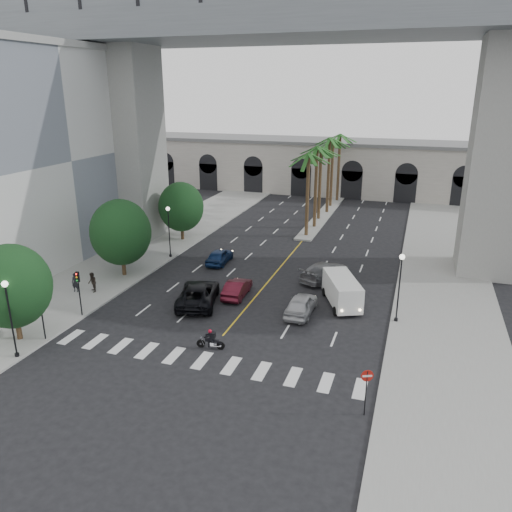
{
  "coord_description": "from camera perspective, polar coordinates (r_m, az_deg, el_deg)",
  "views": [
    {
      "loc": [
        12.12,
        -26.98,
        16.55
      ],
      "look_at": [
        1.14,
        6.0,
        4.76
      ],
      "focal_mm": 35.0,
      "sensor_mm": 36.0,
      "label": 1
    }
  ],
  "objects": [
    {
      "name": "pier_building",
      "position": [
        83.78,
        10.05,
        10.02
      ],
      "size": [
        71.0,
        10.5,
        8.5
      ],
      "color": "beige",
      "rests_on": "ground"
    },
    {
      "name": "building_left",
      "position": [
        55.58,
        -26.97,
        10.3
      ],
      "size": [
        16.5,
        32.5,
        20.6
      ],
      "color": "silver",
      "rests_on": "ground"
    },
    {
      "name": "ground",
      "position": [
        33.89,
        -5.12,
        -10.58
      ],
      "size": [
        140.0,
        140.0,
        0.0
      ],
      "primitive_type": "plane",
      "color": "black",
      "rests_on": "ground"
    },
    {
      "name": "pedestrian_a",
      "position": [
        44.68,
        -19.96,
        -2.86
      ],
      "size": [
        0.66,
        0.49,
        1.64
      ],
      "primitive_type": "imported",
      "rotation": [
        0.0,
        0.0,
        0.17
      ],
      "color": "black",
      "rests_on": "sidewalk_left"
    },
    {
      "name": "palm_a",
      "position": [
        56.79,
        6.05,
        11.09
      ],
      "size": [
        3.2,
        3.2,
        10.3
      ],
      "color": "#47331E",
      "rests_on": "ground"
    },
    {
      "name": "palm_b",
      "position": [
        60.62,
        7.0,
        11.79
      ],
      "size": [
        3.2,
        3.2,
        10.6
      ],
      "color": "#47331E",
      "rests_on": "ground"
    },
    {
      "name": "median",
      "position": [
        68.12,
        7.64,
        4.59
      ],
      "size": [
        2.0,
        24.0,
        0.2
      ],
      "primitive_type": "cube",
      "color": "gray",
      "rests_on": "ground"
    },
    {
      "name": "traffic_signal_far",
      "position": [
        39.45,
        -19.61,
        -3.26
      ],
      "size": [
        0.25,
        0.18,
        3.65
      ],
      "color": "black",
      "rests_on": "ground"
    },
    {
      "name": "traffic_signal_near",
      "position": [
        36.67,
        -23.38,
        -5.42
      ],
      "size": [
        0.25,
        0.18,
        3.65
      ],
      "color": "black",
      "rests_on": "ground"
    },
    {
      "name": "street_tree_mid",
      "position": [
        46.38,
        -15.2,
        2.63
      ],
      "size": [
        5.44,
        5.44,
        7.21
      ],
      "color": "#382616",
      "rests_on": "ground"
    },
    {
      "name": "car_a",
      "position": [
        38.47,
        5.17,
        -5.54
      ],
      "size": [
        1.92,
        4.64,
        1.57
      ],
      "primitive_type": "imported",
      "rotation": [
        0.0,
        0.0,
        3.13
      ],
      "color": "#A9AAAE",
      "rests_on": "ground"
    },
    {
      "name": "motorcycle_rider",
      "position": [
        33.69,
        -5.12,
        -9.54
      ],
      "size": [
        1.95,
        0.53,
        1.4
      ],
      "rotation": [
        0.0,
        0.0,
        0.1
      ],
      "color": "black",
      "rests_on": "ground"
    },
    {
      "name": "palm_d",
      "position": [
        68.39,
        8.45,
        12.74
      ],
      "size": [
        3.2,
        3.2,
        10.9
      ],
      "color": "#47331E",
      "rests_on": "ground"
    },
    {
      "name": "car_d",
      "position": [
        45.36,
        7.92,
        -1.74
      ],
      "size": [
        4.4,
        6.11,
        1.64
      ],
      "primitive_type": "imported",
      "rotation": [
        0.0,
        0.0,
        2.72
      ],
      "color": "slate",
      "rests_on": "ground"
    },
    {
      "name": "do_not_enter_sign",
      "position": [
        27.37,
        12.53,
        -13.95
      ],
      "size": [
        0.62,
        0.3,
        2.72
      ],
      "rotation": [
        0.0,
        0.0,
        0.41
      ],
      "color": "black",
      "rests_on": "ground"
    },
    {
      "name": "palm_c",
      "position": [
        64.63,
        7.46,
        11.79
      ],
      "size": [
        3.2,
        3.2,
        10.1
      ],
      "color": "#47331E",
      "rests_on": "ground"
    },
    {
      "name": "lamp_post_left_near",
      "position": [
        34.84,
        -26.33,
        -5.83
      ],
      "size": [
        0.4,
        0.4,
        5.35
      ],
      "color": "black",
      "rests_on": "ground"
    },
    {
      "name": "palm_f",
      "position": [
        76.25,
        9.6,
        13.14
      ],
      "size": [
        3.2,
        3.2,
        10.7
      ],
      "color": "#47331E",
      "rests_on": "ground"
    },
    {
      "name": "pedestrian_b",
      "position": [
        44.14,
        -18.2,
        -2.88
      ],
      "size": [
        1.04,
        1.04,
        1.7
      ],
      "primitive_type": "imported",
      "rotation": [
        0.0,
        0.0,
        -0.77
      ],
      "color": "black",
      "rests_on": "sidewalk_left"
    },
    {
      "name": "car_c",
      "position": [
        40.32,
        -6.63,
        -4.3
      ],
      "size": [
        4.38,
        6.72,
        1.72
      ],
      "primitive_type": "imported",
      "rotation": [
        0.0,
        0.0,
        3.41
      ],
      "color": "black",
      "rests_on": "ground"
    },
    {
      "name": "bridge",
      "position": [
        49.78,
        8.93,
        20.78
      ],
      "size": [
        75.0,
        13.0,
        26.0
      ],
      "color": "gray",
      "rests_on": "ground"
    },
    {
      "name": "palm_e",
      "position": [
        72.4,
        8.82,
        12.68
      ],
      "size": [
        3.2,
        3.2,
        10.4
      ],
      "color": "#47331E",
      "rests_on": "ground"
    },
    {
      "name": "lamp_post_right",
      "position": [
        37.44,
        16.1,
        -2.9
      ],
      "size": [
        0.4,
        0.4,
        5.35
      ],
      "color": "black",
      "rests_on": "ground"
    },
    {
      "name": "street_tree_far",
      "position": [
        56.48,
        -8.55,
        5.58
      ],
      "size": [
        5.04,
        5.04,
        6.68
      ],
      "color": "#382616",
      "rests_on": "ground"
    },
    {
      "name": "cargo_van",
      "position": [
        40.25,
        9.81,
        -3.88
      ],
      "size": [
        3.97,
        5.69,
        2.28
      ],
      "rotation": [
        0.0,
        0.0,
        0.42
      ],
      "color": "white",
      "rests_on": "ground"
    },
    {
      "name": "car_e",
      "position": [
        49.32,
        -4.2,
        -0.02
      ],
      "size": [
        1.94,
        4.41,
        1.48
      ],
      "primitive_type": "imported",
      "rotation": [
        0.0,
        0.0,
        3.19
      ],
      "color": "#10244C",
      "rests_on": "ground"
    },
    {
      "name": "sidewalk_left",
      "position": [
        52.62,
        -13.71,
        -0.07
      ],
      "size": [
        8.0,
        100.0,
        0.15
      ],
      "primitive_type": "cube",
      "color": "gray",
      "rests_on": "ground"
    },
    {
      "name": "car_b",
      "position": [
        41.54,
        -2.18,
        -3.7
      ],
      "size": [
        1.76,
        4.39,
        1.42
      ],
      "primitive_type": "imported",
      "rotation": [
        0.0,
        0.0,
        3.2
      ],
      "color": "#420D18",
      "rests_on": "ground"
    },
    {
      "name": "sidewalk_right",
      "position": [
        45.19,
        20.78,
        -3.94
      ],
      "size": [
        8.0,
        100.0,
        0.15
      ],
      "primitive_type": "cube",
      "color": "gray",
      "rests_on": "ground"
    },
    {
      "name": "lamp_post_left_far",
      "position": [
        50.77,
        -9.92,
        3.23
      ],
      "size": [
        0.4,
        0.4,
        5.35
      ],
      "color": "black",
      "rests_on": "ground"
    },
    {
      "name": "street_tree_near",
      "position": [
        36.92,
        -26.17,
        -3.12
      ],
      "size": [
        5.2,
        5.2,
        6.89
      ],
      "color": "#382616",
      "rests_on": "ground"
    }
  ]
}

